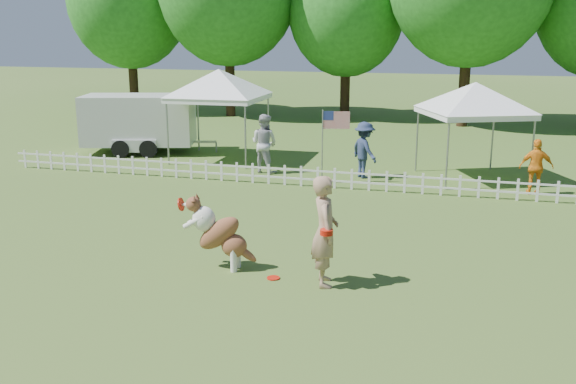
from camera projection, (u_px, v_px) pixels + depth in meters
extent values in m
plane|color=#31541A|center=(270.00, 275.00, 11.96)|extent=(120.00, 120.00, 0.00)
imported|color=#A27D61|center=(325.00, 231.00, 11.29)|extent=(0.69, 0.84, 2.00)
cylinder|color=red|center=(273.00, 278.00, 11.78)|extent=(0.28, 0.28, 0.02)
imported|color=#ABABB0|center=(264.00, 143.00, 20.43)|extent=(1.08, 0.94, 1.88)
imported|color=#232F4C|center=(364.00, 150.00, 19.72)|extent=(1.23, 1.26, 1.73)
imported|color=orange|center=(536.00, 167.00, 17.68)|extent=(0.95, 0.47, 1.56)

